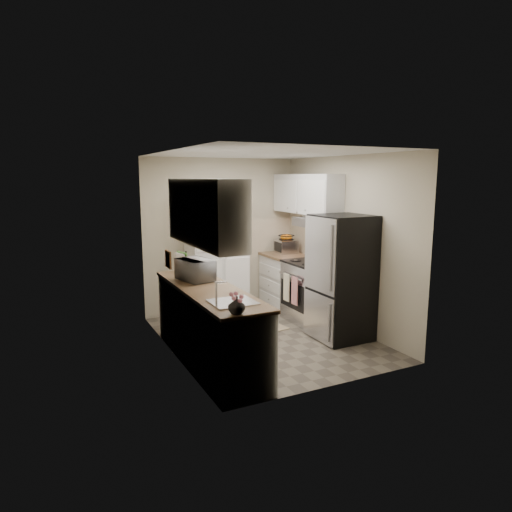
{
  "coord_description": "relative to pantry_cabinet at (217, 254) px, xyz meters",
  "views": [
    {
      "loc": [
        -2.78,
        -5.32,
        2.2
      ],
      "look_at": [
        -0.08,
        0.15,
        1.14
      ],
      "focal_mm": 32.0,
      "sensor_mm": 36.0,
      "label": 1
    }
  ],
  "objects": [
    {
      "name": "base_cabinet_right",
      "position": [
        1.19,
        -0.12,
        -0.56
      ],
      "size": [
        0.6,
        0.8,
        0.88
      ],
      "primitive_type": "cube",
      "color": "silver",
      "rests_on": "ground"
    },
    {
      "name": "base_cabinet_left",
      "position": [
        -0.79,
        -1.75,
        -0.56
      ],
      "size": [
        0.6,
        2.3,
        0.88
      ],
      "primitive_type": "cube",
      "color": "silver",
      "rests_on": "ground"
    },
    {
      "name": "flower_vase",
      "position": [
        -0.91,
        -2.83,
        0.01
      ],
      "size": [
        0.17,
        0.17,
        0.17
      ],
      "primitive_type": "imported",
      "rotation": [
        0.0,
        0.0,
        0.02
      ],
      "color": "silver",
      "rests_on": "countertop_left"
    },
    {
      "name": "countertop_right",
      "position": [
        1.19,
        -0.12,
        -0.1
      ],
      "size": [
        0.63,
        0.83,
        0.04
      ],
      "primitive_type": "cube",
      "color": "#846647",
      "rests_on": "base_cabinet_right"
    },
    {
      "name": "room_shell",
      "position": [
        0.18,
        -1.32,
        0.63
      ],
      "size": [
        2.64,
        3.24,
        2.52
      ],
      "color": "beige",
      "rests_on": "ground"
    },
    {
      "name": "countertop_left",
      "position": [
        -0.79,
        -1.75,
        -0.1
      ],
      "size": [
        0.63,
        2.33,
        0.04
      ],
      "primitive_type": "cube",
      "color": "#846647",
      "rests_on": "base_cabinet_left"
    },
    {
      "name": "toaster_oven",
      "position": [
        1.27,
        0.02,
        0.03
      ],
      "size": [
        0.35,
        0.42,
        0.22
      ],
      "primitive_type": "cube",
      "rotation": [
        0.0,
        0.0,
        -0.11
      ],
      "color": "#B8B8BD",
      "rests_on": "countertop_right"
    },
    {
      "name": "pantry_cabinet",
      "position": [
        0.0,
        0.0,
        0.0
      ],
      "size": [
        0.9,
        0.55,
        2.0
      ],
      "primitive_type": "cube",
      "color": "silver",
      "rests_on": "ground"
    },
    {
      "name": "electric_range",
      "position": [
        1.17,
        -0.93,
        -0.52
      ],
      "size": [
        0.71,
        0.78,
        1.13
      ],
      "color": "#B7B7BC",
      "rests_on": "ground"
    },
    {
      "name": "wine_bottle",
      "position": [
        -0.77,
        -0.84,
        0.06
      ],
      "size": [
        0.07,
        0.07,
        0.27
      ],
      "primitive_type": "cylinder",
      "color": "black",
      "rests_on": "countertop_left"
    },
    {
      "name": "kitchen_mat",
      "position": [
        0.37,
        -0.75,
        -0.99
      ],
      "size": [
        0.65,
        0.92,
        0.01
      ],
      "primitive_type": "cube",
      "rotation": [
        0.0,
        0.0,
        0.15
      ],
      "color": "tan",
      "rests_on": "ground"
    },
    {
      "name": "fruit_basket",
      "position": [
        1.29,
        0.04,
        0.2
      ],
      "size": [
        0.28,
        0.28,
        0.12
      ],
      "primitive_type": null,
      "rotation": [
        0.0,
        0.0,
        -0.04
      ],
      "color": "orange",
      "rests_on": "toaster_oven"
    },
    {
      "name": "ground",
      "position": [
        0.2,
        -1.32,
        -1.0
      ],
      "size": [
        3.2,
        3.2,
        0.0
      ],
      "primitive_type": "plane",
      "color": "#665B4C",
      "rests_on": "ground"
    },
    {
      "name": "refrigerator",
      "position": [
        1.14,
        -1.73,
        -0.15
      ],
      "size": [
        0.7,
        0.72,
        1.7
      ],
      "primitive_type": "cube",
      "color": "#B7B7BC",
      "rests_on": "ground"
    },
    {
      "name": "cutting_board",
      "position": [
        -0.79,
        -0.78,
        0.06
      ],
      "size": [
        0.08,
        0.23,
        0.29
      ],
      "primitive_type": "cube",
      "rotation": [
        0.0,
        0.0,
        0.26
      ],
      "color": "#438130",
      "rests_on": "countertop_left"
    },
    {
      "name": "microwave",
      "position": [
        -0.79,
        -1.31,
        0.05
      ],
      "size": [
        0.43,
        0.55,
        0.27
      ],
      "primitive_type": "imported",
      "rotation": [
        0.0,
        0.0,
        1.81
      ],
      "color": "silver",
      "rests_on": "countertop_left"
    }
  ]
}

